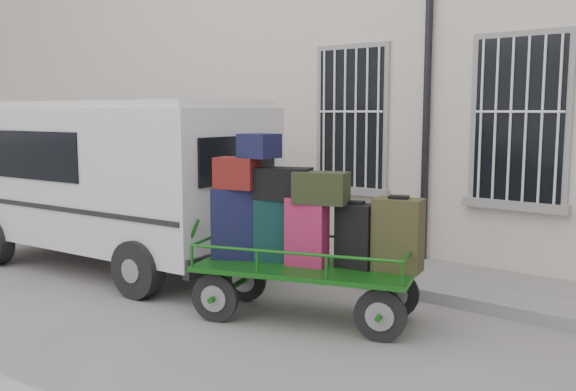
# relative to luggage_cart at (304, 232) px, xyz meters

# --- Properties ---
(ground) EXTENTS (80.00, 80.00, 0.00)m
(ground) POSITION_rel_luggage_cart_xyz_m (-1.00, 0.09, -1.00)
(ground) COLOR slate
(ground) RESTS_ON ground
(building) EXTENTS (24.00, 5.15, 6.00)m
(building) POSITION_rel_luggage_cart_xyz_m (-1.00, 5.59, 1.99)
(building) COLOR beige
(building) RESTS_ON ground
(sidewalk) EXTENTS (24.00, 1.70, 0.15)m
(sidewalk) POSITION_rel_luggage_cart_xyz_m (-1.00, 2.29, -0.93)
(sidewalk) COLOR slate
(sidewalk) RESTS_ON ground
(luggage_cart) EXTENTS (2.91, 1.86, 2.11)m
(luggage_cart) POSITION_rel_luggage_cart_xyz_m (0.00, 0.00, 0.00)
(luggage_cart) COLOR black
(luggage_cart) RESTS_ON ground
(van) EXTENTS (5.15, 2.61, 2.51)m
(van) POSITION_rel_luggage_cart_xyz_m (-3.82, 0.18, 0.43)
(van) COLOR silver
(van) RESTS_ON ground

